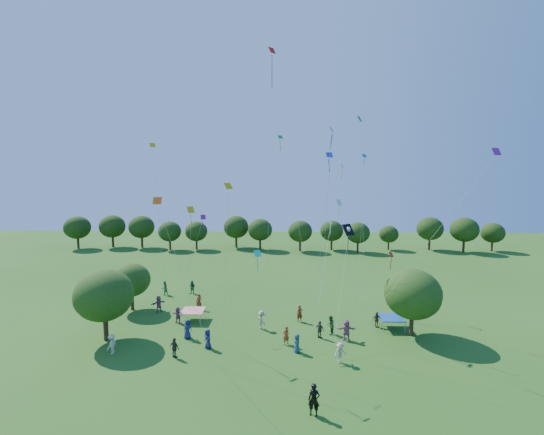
% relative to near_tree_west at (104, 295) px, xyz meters
% --- Properties ---
extents(near_tree_west, '(5.04, 5.04, 6.38)m').
position_rel_near_tree_west_xyz_m(near_tree_west, '(0.00, 0.00, 0.00)').
color(near_tree_west, '#422B19').
rests_on(near_tree_west, ground).
extents(near_tree_north, '(4.02, 4.02, 5.16)m').
position_rel_near_tree_west_xyz_m(near_tree_north, '(-0.78, 7.50, -0.76)').
color(near_tree_north, '#422B19').
rests_on(near_tree_north, ground).
extents(near_tree_east, '(5.03, 5.03, 6.18)m').
position_rel_near_tree_west_xyz_m(near_tree_east, '(27.47, 1.82, -0.19)').
color(near_tree_east, '#422B19').
rests_on(near_tree_east, ground).
extents(treeline, '(88.01, 8.77, 6.77)m').
position_rel_near_tree_west_xyz_m(treeline, '(13.04, 41.75, -0.01)').
color(treeline, '#422B19').
rests_on(treeline, ground).
extents(tent_red_stripe, '(2.20, 2.20, 1.10)m').
position_rel_near_tree_west_xyz_m(tent_red_stripe, '(6.63, 4.61, -3.07)').
color(tent_red_stripe, red).
rests_on(tent_red_stripe, ground).
extents(tent_blue, '(2.20, 2.20, 1.10)m').
position_rel_near_tree_west_xyz_m(tent_blue, '(26.12, 3.38, -3.07)').
color(tent_blue, '#184AA0').
rests_on(tent_blue, ground).
extents(man_in_black, '(0.80, 0.59, 1.97)m').
position_rel_near_tree_west_xyz_m(man_in_black, '(17.64, -9.76, -3.12)').
color(man_in_black, black).
rests_on(man_in_black, ground).
extents(crowd_person_0, '(0.54, 0.83, 1.56)m').
position_rel_near_tree_west_xyz_m(crowd_person_0, '(16.89, -1.77, -3.32)').
color(crowd_person_0, navy).
rests_on(crowd_person_0, ground).
extents(crowd_person_1, '(0.66, 0.44, 1.74)m').
position_rel_near_tree_west_xyz_m(crowd_person_1, '(6.50, 7.82, -3.23)').
color(crowd_person_1, maroon).
rests_on(crowd_person_1, ground).
extents(crowd_person_2, '(0.88, 0.95, 1.72)m').
position_rel_near_tree_west_xyz_m(crowd_person_2, '(1.08, 12.64, -3.24)').
color(crowd_person_2, '#285F3C').
rests_on(crowd_person_2, ground).
extents(crowd_person_3, '(0.66, 1.14, 1.64)m').
position_rel_near_tree_west_xyz_m(crowd_person_3, '(1.71, -2.48, -3.28)').
color(crowd_person_3, beige).
rests_on(crowd_person_3, ground).
extents(crowd_person_4, '(0.97, 0.94, 1.59)m').
position_rel_near_tree_west_xyz_m(crowd_person_4, '(19.05, 1.00, -3.31)').
color(crowd_person_4, '#392E2D').
rests_on(crowd_person_4, ground).
extents(crowd_person_5, '(1.59, 1.58, 1.77)m').
position_rel_near_tree_west_xyz_m(crowd_person_5, '(2.34, 6.91, -3.22)').
color(crowd_person_5, '#8E5272').
rests_on(crowd_person_5, ground).
extents(crowd_person_6, '(0.88, 0.98, 1.76)m').
position_rel_near_tree_west_xyz_m(crowd_person_6, '(7.17, 0.55, -3.22)').
color(crowd_person_6, navy).
rests_on(crowd_person_6, ground).
extents(crowd_person_7, '(0.74, 0.66, 1.66)m').
position_rel_near_tree_west_xyz_m(crowd_person_7, '(16.00, -0.36, -3.27)').
color(crowd_person_7, '#A13B1D').
rests_on(crowd_person_7, ground).
extents(crowd_person_8, '(0.89, 0.59, 1.67)m').
position_rel_near_tree_west_xyz_m(crowd_person_8, '(4.43, 13.12, -3.27)').
color(crowd_person_8, '#22512E').
rests_on(crowd_person_8, ground).
extents(crowd_person_9, '(1.04, 1.26, 1.78)m').
position_rel_near_tree_west_xyz_m(crowd_person_9, '(13.67, 2.82, -3.21)').
color(crowd_person_9, '#A49783').
rests_on(crowd_person_9, ground).
extents(crowd_person_10, '(0.97, 0.69, 1.51)m').
position_rel_near_tree_west_xyz_m(crowd_person_10, '(24.77, 3.62, -3.35)').
color(crowd_person_10, '#453C37').
rests_on(crowd_person_10, ground).
extents(crowd_person_11, '(1.72, 0.63, 1.84)m').
position_rel_near_tree_west_xyz_m(crowd_person_11, '(21.38, 0.68, -3.18)').
color(crowd_person_11, '#995983').
rests_on(crowd_person_11, ground).
extents(crowd_person_12, '(0.88, 0.90, 1.66)m').
position_rel_near_tree_west_xyz_m(crowd_person_12, '(9.39, -1.29, -3.27)').
color(crowd_person_12, '#1C1B50').
rests_on(crowd_person_12, ground).
extents(crowd_person_13, '(0.72, 0.58, 1.69)m').
position_rel_near_tree_west_xyz_m(crowd_person_13, '(17.41, 4.70, -3.26)').
color(crowd_person_13, maroon).
rests_on(crowd_person_13, ground).
extents(crowd_person_14, '(0.74, 0.97, 1.75)m').
position_rel_near_tree_west_xyz_m(crowd_person_14, '(20.10, 1.83, -3.23)').
color(crowd_person_14, '#244B20').
rests_on(crowd_person_14, ground).
extents(crowd_person_15, '(1.18, 0.91, 1.64)m').
position_rel_near_tree_west_xyz_m(crowd_person_15, '(20.20, -3.40, -3.28)').
color(crowd_person_15, '#ABA889').
rests_on(crowd_person_15, ground).
extents(crowd_person_16, '(1.04, 0.84, 1.62)m').
position_rel_near_tree_west_xyz_m(crowd_person_16, '(7.04, -2.96, -3.29)').
color(crowd_person_16, '#392F2E').
rests_on(crowd_person_16, ground).
extents(crowd_person_17, '(1.63, 1.04, 1.64)m').
position_rel_near_tree_west_xyz_m(crowd_person_17, '(5.29, 4.00, -3.28)').
color(crowd_person_17, '#864E6E').
rests_on(crowd_person_17, ground).
extents(pirate_kite, '(2.84, 7.70, 8.56)m').
position_rel_near_tree_west_xyz_m(pirate_kite, '(22.06, 4.74, 5.13)').
color(pirate_kite, black).
extents(red_high_kite, '(0.78, 6.34, 25.74)m').
position_rel_near_tree_west_xyz_m(red_high_kite, '(14.51, 5.21, 17.59)').
color(red_high_kite, red).
extents(small_kite_0, '(3.53, 0.64, 5.85)m').
position_rel_near_tree_west_xyz_m(small_kite_0, '(26.02, 4.94, 2.07)').
color(small_kite_0, red).
extents(small_kite_1, '(3.56, 6.19, 14.63)m').
position_rel_near_tree_west_xyz_m(small_kite_1, '(21.66, 10.80, 7.70)').
color(small_kite_1, '#FF9C0D').
extents(small_kite_2, '(1.66, 1.64, 16.85)m').
position_rel_near_tree_west_xyz_m(small_kite_2, '(1.83, 8.65, 10.07)').
color(small_kite_2, gold).
extents(small_kite_3, '(4.03, 9.01, 18.35)m').
position_rel_near_tree_west_xyz_m(small_kite_3, '(16.15, 13.31, 11.02)').
color(small_kite_3, '#178235').
extents(small_kite_4, '(0.86, 1.76, 17.04)m').
position_rel_near_tree_west_xyz_m(small_kite_4, '(19.35, -1.09, 10.05)').
color(small_kite_4, '#1132AF').
extents(small_kite_5, '(3.01, 1.20, 8.74)m').
position_rel_near_tree_west_xyz_m(small_kite_5, '(5.90, 11.77, 4.48)').
color(small_kite_5, '#851688').
extents(small_kite_6, '(2.48, 9.41, 7.55)m').
position_rel_near_tree_west_xyz_m(small_kite_6, '(21.19, 13.33, 2.59)').
color(small_kite_6, white).
extents(small_kite_7, '(4.63, 1.68, 7.91)m').
position_rel_near_tree_west_xyz_m(small_kite_7, '(13.25, -4.76, 3.58)').
color(small_kite_7, '#0DCAAC').
extents(small_kite_8, '(3.23, 2.29, 11.74)m').
position_rel_near_tree_west_xyz_m(small_kite_8, '(7.49, -5.25, 6.63)').
color(small_kite_8, '#B84B0A').
extents(small_kite_9, '(0.92, 0.73, 12.66)m').
position_rel_near_tree_west_xyz_m(small_kite_9, '(11.16, -1.09, 7.53)').
color(small_kite_9, gold).
extents(small_kite_10, '(1.48, 3.15, 10.60)m').
position_rel_near_tree_west_xyz_m(small_kite_10, '(7.52, 1.08, 6.00)').
color(small_kite_10, gold).
extents(small_kite_11, '(1.00, 1.71, 18.47)m').
position_rel_near_tree_west_xyz_m(small_kite_11, '(22.60, 2.06, 10.92)').
color(small_kite_11, '#2A8217').
extents(small_kite_12, '(1.33, 2.12, 15.51)m').
position_rel_near_tree_west_xyz_m(small_kite_12, '(19.93, 5.01, 9.64)').
color(small_kite_12, '#1331C6').
extents(small_kite_13, '(8.01, 5.43, 15.14)m').
position_rel_near_tree_west_xyz_m(small_kite_13, '(28.77, -3.50, 8.79)').
color(small_kite_13, '#80178B').
extents(small_kite_14, '(2.62, 2.24, 11.09)m').
position_rel_near_tree_west_xyz_m(small_kite_14, '(21.23, 3.66, 6.44)').
color(small_kite_14, silver).
extents(small_kite_15, '(1.10, 2.65, 15.53)m').
position_rel_near_tree_west_xyz_m(small_kite_15, '(23.81, 6.88, 8.62)').
color(small_kite_15, '#0C7DC0').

